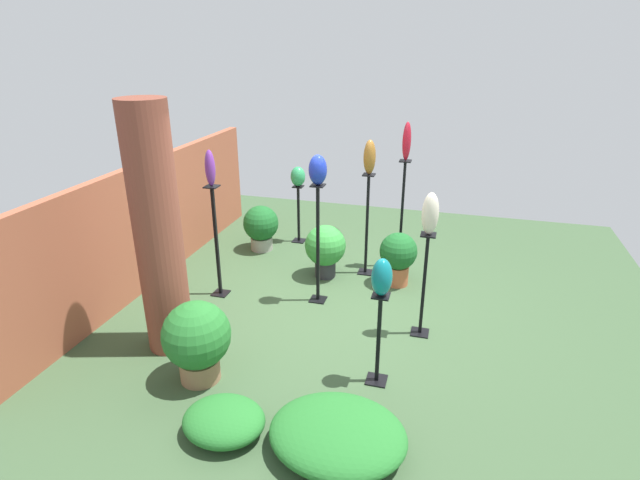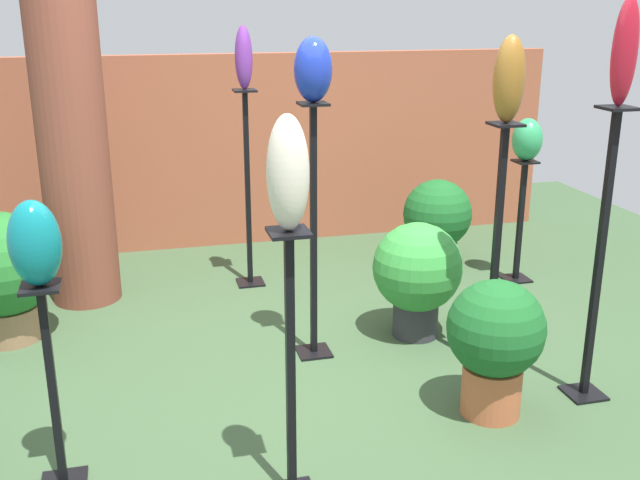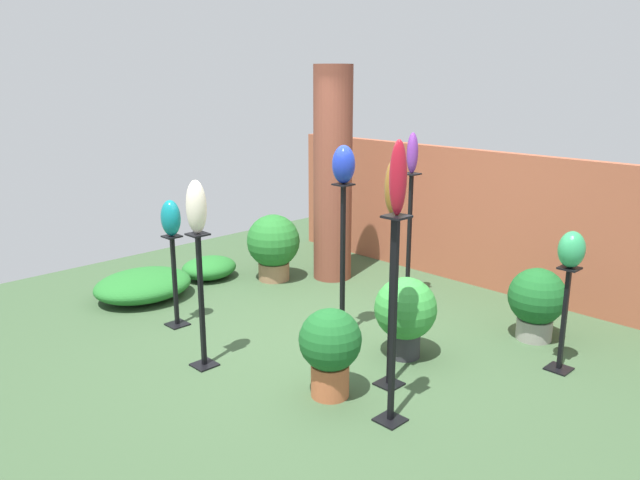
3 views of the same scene
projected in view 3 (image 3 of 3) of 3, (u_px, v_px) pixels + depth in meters
ground_plane at (318, 343)px, 6.01m from camera, size 8.00×8.00×0.00m
brick_wall_back at (471, 217)px, 7.56m from camera, size 5.60×0.12×1.65m
brick_pillar at (333, 175)px, 7.62m from camera, size 0.47×0.47×2.62m
pedestal_ruby at (393, 330)px, 4.47m from camera, size 0.20×0.20×1.57m
pedestal_violet at (409, 243)px, 6.97m from camera, size 0.20×0.20×1.47m
pedestal_bronze at (391, 310)px, 5.03m from camera, size 0.20×0.20×1.44m
pedestal_ivory at (202, 307)px, 5.40m from camera, size 0.20×0.20×1.21m
pedestal_cobalt at (343, 268)px, 5.97m from camera, size 0.20×0.20×1.53m
pedestal_teal at (175, 285)px, 6.33m from camera, size 0.20×0.20×0.95m
pedestal_jade at (563, 324)px, 5.36m from camera, size 0.20×0.20×0.94m
art_vase_ruby at (398, 178)px, 4.19m from camera, size 0.12×0.12×0.52m
art_vase_violet at (412, 153)px, 6.71m from camera, size 0.13×0.12×0.44m
art_vase_bronze at (395, 187)px, 4.77m from camera, size 0.17×0.16×0.46m
art_vase_ivory at (196, 207)px, 5.17m from camera, size 0.16×0.17×0.45m
art_vase_cobalt at (344, 164)px, 5.71m from camera, size 0.21×0.22×0.36m
art_vase_teal at (171, 218)px, 6.14m from camera, size 0.21×0.19×0.36m
art_vase_jade at (572, 249)px, 5.18m from camera, size 0.22×0.23×0.31m
potted_plant_mid_right at (405, 312)px, 5.62m from camera, size 0.57×0.57×0.75m
potted_plant_front_right at (330, 347)px, 4.92m from camera, size 0.50×0.50×0.73m
potted_plant_near_pillar at (273, 244)px, 7.75m from camera, size 0.66×0.66×0.83m
potted_plant_front_left at (537, 300)px, 6.01m from camera, size 0.55×0.55×0.71m
foliage_bed_east at (143, 285)px, 7.16m from camera, size 0.95×1.13×0.32m
foliage_bed_west at (209, 268)px, 7.88m from camera, size 0.61×0.71×0.27m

